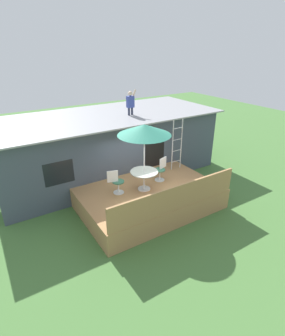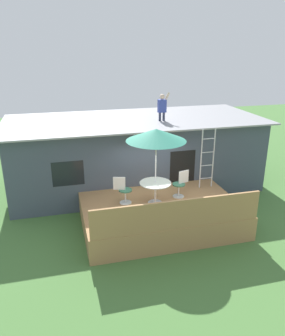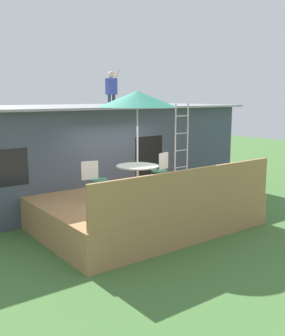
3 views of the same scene
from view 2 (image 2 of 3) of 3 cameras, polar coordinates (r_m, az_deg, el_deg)
name	(u,v)px [view 2 (image 2 of 3)]	position (r m, az deg, el deg)	size (l,w,h in m)	color
ground_plane	(160,225)	(11.73, 2.98, -9.49)	(40.00, 40.00, 0.00)	#477538
house	(135,153)	(14.33, -1.23, 2.59)	(10.50, 4.50, 2.92)	#424C5B
deck	(160,214)	(11.54, 3.01, -7.77)	(5.16, 3.44, 0.80)	#A87A4C
deck_railing	(178,215)	(9.75, 6.08, -7.80)	(5.06, 0.08, 0.90)	#A87A4C
patio_table	(155,187)	(11.12, 2.18, -3.23)	(1.04, 1.04, 0.74)	silver
patio_umbrella	(156,135)	(10.55, 2.31, 5.58)	(1.90, 1.90, 2.54)	silver
step_ladder	(207,159)	(12.42, 10.85, 1.52)	(0.52, 0.04, 2.20)	silver
person_figure	(162,105)	(13.51, 3.35, 10.47)	(0.47, 0.20, 1.11)	#33384C
patio_chair_left	(123,190)	(11.22, -3.27, -3.76)	(0.61, 0.44, 0.92)	silver
patio_chair_right	(181,184)	(11.75, 6.42, -2.70)	(0.61, 0.44, 0.92)	silver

